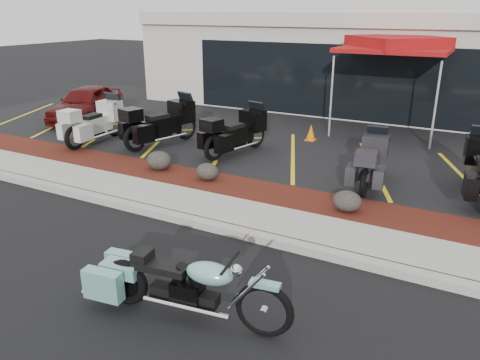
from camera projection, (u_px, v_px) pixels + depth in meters
The scene contains 18 objects.
ground at pixel (173, 246), 8.29m from camera, with size 90.00×90.00×0.00m, color black.
curb at pixel (201, 223), 9.01m from camera, with size 24.00×0.25×0.15m, color gray.
sidewalk at pixel (219, 210), 9.59m from camera, with size 24.00×1.20×0.15m, color gray.
mulch_bed at pixel (246, 191), 10.58m from camera, with size 24.00×1.20×0.16m, color #36180C.
upper_lot at pixel (323, 137), 15.05m from camera, with size 26.00×9.60×0.15m, color black.
dealership_building at pixel (375, 58), 19.57m from camera, with size 18.00×8.16×4.00m.
boulder_left at pixel (159, 160), 11.69m from camera, with size 0.65×0.55×0.46m, color black.
boulder_mid at pixel (207, 172), 10.99m from camera, with size 0.55×0.46×0.39m, color black.
boulder_right at pixel (347, 201), 9.28m from camera, with size 0.58×0.49×0.41m, color black.
hero_cruiser at pixel (265, 302), 5.84m from camera, with size 2.90×0.73×1.02m, color #6BA69B, non-canonical shape.
touring_white at pixel (114, 115), 14.63m from camera, with size 2.37×0.90×1.38m, color silver, non-canonical shape.
touring_black_front at pixel (185, 116), 14.24m from camera, with size 2.53×0.96×1.47m, color black, non-canonical shape.
touring_black_mid at pixel (256, 125), 13.40m from camera, with size 2.32×0.89×1.35m, color black, non-canonical shape.
touring_grey at pixel (375, 151), 11.18m from camera, with size 2.11×0.80×1.23m, color #2A2A2E, non-canonical shape.
touring_black_rear at pixel (480, 156), 10.52m from camera, with size 2.39×0.91×1.39m, color black, non-canonical shape.
parked_car at pixel (86, 103), 16.81m from camera, with size 1.46×3.63×1.24m, color #490A0A.
traffic_cone at pixel (311, 132), 14.32m from camera, with size 0.29×0.29×0.49m, color #D16606.
popup_canopy at pixel (397, 45), 14.49m from camera, with size 4.19×4.19×3.01m.
Camera 1 is at (4.53, -5.95, 3.96)m, focal length 35.00 mm.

